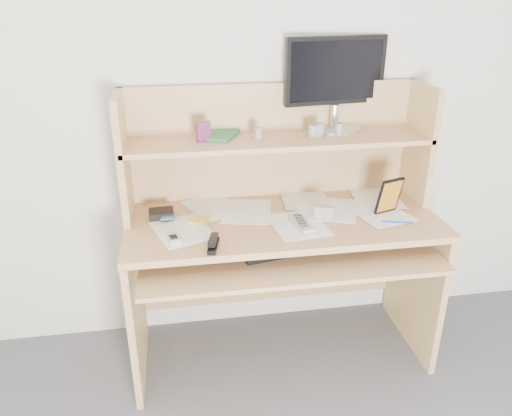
{
  "coord_description": "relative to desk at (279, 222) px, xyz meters",
  "views": [
    {
      "loc": [
        -0.45,
        -0.51,
        1.7
      ],
      "look_at": [
        -0.13,
        1.43,
        0.83
      ],
      "focal_mm": 35.0,
      "sensor_mm": 36.0,
      "label": 1
    }
  ],
  "objects": [
    {
      "name": "back_wall",
      "position": [
        0.0,
        0.24,
        0.56
      ],
      "size": [
        3.6,
        0.04,
        2.5
      ],
      "primitive_type": "cube",
      "color": "beige",
      "rests_on": "floor"
    },
    {
      "name": "desk",
      "position": [
        0.0,
        0.0,
        0.0
      ],
      "size": [
        1.4,
        0.7,
        1.3
      ],
      "color": "tan",
      "rests_on": "floor"
    },
    {
      "name": "paper_clutter",
      "position": [
        0.0,
        -0.08,
        0.06
      ],
      "size": [
        1.32,
        0.54,
        0.01
      ],
      "primitive_type": "cube",
      "color": "white",
      "rests_on": "desk"
    },
    {
      "name": "keyboard",
      "position": [
        0.02,
        -0.17,
        -0.03
      ],
      "size": [
        0.5,
        0.26,
        0.03
      ],
      "rotation": [
        0.0,
        0.0,
        0.2
      ],
      "color": "black",
      "rests_on": "desk"
    },
    {
      "name": "tv_remote",
      "position": [
        0.06,
        -0.17,
        0.07
      ],
      "size": [
        0.08,
        0.18,
        0.02
      ],
      "primitive_type": "cube",
      "rotation": [
        0.0,
        0.0,
        0.16
      ],
      "color": "#969691",
      "rests_on": "paper_clutter"
    },
    {
      "name": "flip_phone",
      "position": [
        -0.49,
        -0.22,
        0.07
      ],
      "size": [
        0.07,
        0.1,
        0.02
      ],
      "primitive_type": "cube",
      "rotation": [
        0.0,
        0.0,
        0.25
      ],
      "color": "silver",
      "rests_on": "paper_clutter"
    },
    {
      "name": "stapler",
      "position": [
        -0.33,
        -0.31,
        0.08
      ],
      "size": [
        0.06,
        0.13,
        0.04
      ],
      "primitive_type": "cube",
      "rotation": [
        0.0,
        0.0,
        -0.21
      ],
      "color": "black",
      "rests_on": "paper_clutter"
    },
    {
      "name": "wallet",
      "position": [
        -0.54,
        0.02,
        0.08
      ],
      "size": [
        0.11,
        0.09,
        0.03
      ],
      "primitive_type": "cube",
      "rotation": [
        0.0,
        0.0,
        0.04
      ],
      "color": "black",
      "rests_on": "paper_clutter"
    },
    {
      "name": "sticky_note_pad",
      "position": [
        -0.37,
        -0.05,
        0.06
      ],
      "size": [
        0.1,
        0.1,
        0.01
      ],
      "primitive_type": "cube",
      "rotation": [
        0.0,
        0.0,
        -0.25
      ],
      "color": "#D6E03B",
      "rests_on": "desk"
    },
    {
      "name": "digital_camera",
      "position": [
        0.18,
        -0.11,
        0.09
      ],
      "size": [
        0.09,
        0.06,
        0.05
      ],
      "primitive_type": "cube",
      "rotation": [
        0.0,
        0.0,
        -0.32
      ],
      "color": "#A9A8AB",
      "rests_on": "paper_clutter"
    },
    {
      "name": "game_case",
      "position": [
        0.48,
        -0.11,
        0.15
      ],
      "size": [
        0.12,
        0.05,
        0.17
      ],
      "primitive_type": "cube",
      "rotation": [
        0.0,
        0.0,
        0.34
      ],
      "color": "black",
      "rests_on": "paper_clutter"
    },
    {
      "name": "blue_pen",
      "position": [
        0.48,
        -0.22,
        0.07
      ],
      "size": [
        0.13,
        0.04,
        0.01
      ],
      "primitive_type": "cylinder",
      "rotation": [
        1.57,
        0.0,
        1.33
      ],
      "color": "#1B2ECD",
      "rests_on": "paper_clutter"
    },
    {
      "name": "card_box",
      "position": [
        -0.33,
        0.06,
        0.43
      ],
      "size": [
        0.07,
        0.04,
        0.09
      ],
      "primitive_type": "cube",
      "rotation": [
        0.0,
        0.0,
        0.42
      ],
      "color": "maroon",
      "rests_on": "desk"
    },
    {
      "name": "shelf_book",
      "position": [
        -0.26,
        0.13,
        0.4
      ],
      "size": [
        0.2,
        0.22,
        0.02
      ],
      "primitive_type": "cube",
      "rotation": [
        0.0,
        0.0,
        -0.46
      ],
      "color": "#2F764F",
      "rests_on": "desk"
    },
    {
      "name": "chip_stack_a",
      "position": [
        -0.09,
        0.06,
        0.41
      ],
      "size": [
        0.04,
        0.04,
        0.05
      ],
      "primitive_type": "cylinder",
      "rotation": [
        0.0,
        0.0,
        0.08
      ],
      "color": "black",
      "rests_on": "desk"
    },
    {
      "name": "chip_stack_b",
      "position": [
        0.19,
        0.06,
        0.42
      ],
      "size": [
        0.05,
        0.05,
        0.06
      ],
      "primitive_type": "cylinder",
      "rotation": [
        0.0,
        0.0,
        -0.39
      ],
      "color": "silver",
      "rests_on": "desk"
    },
    {
      "name": "chip_stack_c",
      "position": [
        0.16,
        0.06,
        0.41
      ],
      "size": [
        0.05,
        0.05,
        0.06
      ],
      "primitive_type": "cylinder",
      "rotation": [
        0.0,
        0.0,
        -0.26
      ],
      "color": "black",
      "rests_on": "desk"
    },
    {
      "name": "chip_stack_d",
      "position": [
        0.28,
        0.05,
        0.42
      ],
      "size": [
        0.04,
        0.04,
        0.06
      ],
      "primitive_type": "cylinder",
      "rotation": [
        0.0,
        0.0,
        0.05
      ],
      "color": "silver",
      "rests_on": "desk"
    },
    {
      "name": "monitor",
      "position": [
        0.29,
        0.19,
        0.61
      ],
      "size": [
        0.49,
        0.24,
        0.42
      ],
      "rotation": [
        0.0,
        0.0,
        0.13
      ],
      "color": "#B4B4B9",
      "rests_on": "desk"
    }
  ]
}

